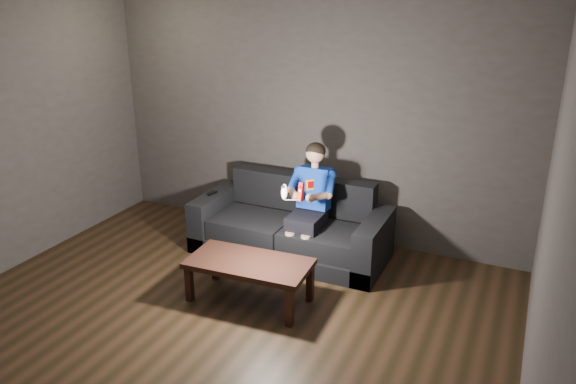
% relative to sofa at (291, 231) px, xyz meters
% --- Properties ---
extents(floor, '(5.00, 5.00, 0.00)m').
position_rel_sofa_xyz_m(floor, '(-0.04, -1.89, -0.27)').
color(floor, black).
rests_on(floor, ground).
extents(back_wall, '(5.00, 0.04, 2.70)m').
position_rel_sofa_xyz_m(back_wall, '(-0.04, 0.61, 1.08)').
color(back_wall, '#3A3432').
rests_on(back_wall, ground).
extents(right_wall, '(0.04, 5.00, 2.70)m').
position_rel_sofa_xyz_m(right_wall, '(2.46, -1.89, 1.08)').
color(right_wall, '#3A3432').
rests_on(right_wall, ground).
extents(ceiling, '(5.00, 5.00, 0.02)m').
position_rel_sofa_xyz_m(ceiling, '(-0.04, -1.89, 2.43)').
color(ceiling, white).
rests_on(ceiling, back_wall).
extents(sofa, '(2.10, 0.91, 0.81)m').
position_rel_sofa_xyz_m(sofa, '(0.00, 0.00, 0.00)').
color(sofa, black).
rests_on(sofa, floor).
extents(child, '(0.50, 0.61, 1.23)m').
position_rel_sofa_xyz_m(child, '(0.24, -0.05, 0.47)').
color(child, black).
rests_on(child, sofa).
extents(wii_remote_red, '(0.06, 0.08, 0.19)m').
position_rel_sofa_xyz_m(wii_remote_red, '(0.33, -0.52, 0.68)').
color(wii_remote_red, red).
rests_on(wii_remote_red, child).
extents(nunchuk_white, '(0.09, 0.11, 0.16)m').
position_rel_sofa_xyz_m(nunchuk_white, '(0.16, -0.51, 0.65)').
color(nunchuk_white, white).
rests_on(nunchuk_white, child).
extents(wii_remote_black, '(0.05, 0.14, 0.03)m').
position_rel_sofa_xyz_m(wii_remote_black, '(-0.95, -0.08, 0.32)').
color(wii_remote_black, black).
rests_on(wii_remote_black, sofa).
extents(coffee_table, '(1.17, 0.63, 0.41)m').
position_rel_sofa_xyz_m(coffee_table, '(0.06, -1.08, 0.09)').
color(coffee_table, black).
rests_on(coffee_table, floor).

